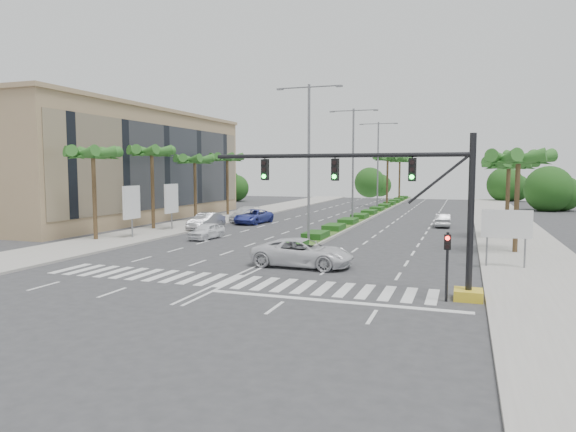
% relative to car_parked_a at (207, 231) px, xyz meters
% --- Properties ---
extents(ground, '(160.00, 160.00, 0.00)m').
position_rel_car_parked_a_xyz_m(ground, '(8.70, -13.91, -0.66)').
color(ground, '#333335').
rests_on(ground, ground).
extents(footpath_right, '(6.00, 120.00, 0.15)m').
position_rel_car_parked_a_xyz_m(footpath_right, '(23.90, 6.09, -0.59)').
color(footpath_right, gray).
rests_on(footpath_right, ground).
extents(footpath_left, '(6.00, 120.00, 0.15)m').
position_rel_car_parked_a_xyz_m(footpath_left, '(-6.50, 6.09, -0.59)').
color(footpath_left, gray).
rests_on(footpath_left, ground).
extents(median, '(2.20, 75.00, 0.20)m').
position_rel_car_parked_a_xyz_m(median, '(8.70, 31.09, -0.56)').
color(median, gray).
rests_on(median, ground).
extents(median_grass, '(1.80, 75.00, 0.04)m').
position_rel_car_parked_a_xyz_m(median_grass, '(8.70, 31.09, -0.44)').
color(median_grass, '#34531C').
rests_on(median_grass, median).
extents(building, '(12.00, 36.00, 12.00)m').
position_rel_car_parked_a_xyz_m(building, '(-17.30, 12.09, 5.34)').
color(building, tan).
rests_on(building, ground).
extents(signal_gantry, '(12.60, 1.20, 7.20)m').
position_rel_car_parked_a_xyz_m(signal_gantry, '(17.97, -13.91, 2.80)').
color(signal_gantry, gold).
rests_on(signal_gantry, ground).
extents(pedestrian_signal, '(0.28, 0.36, 3.00)m').
position_rel_car_parked_a_xyz_m(pedestrian_signal, '(19.30, -14.58, 1.38)').
color(pedestrian_signal, black).
rests_on(pedestrian_signal, ground).
extents(direction_sign, '(2.70, 0.11, 3.40)m').
position_rel_car_parked_a_xyz_m(direction_sign, '(22.20, -5.92, 1.79)').
color(direction_sign, slate).
rests_on(direction_sign, ground).
extents(billboard_near, '(0.18, 2.10, 4.35)m').
position_rel_car_parked_a_xyz_m(billboard_near, '(-5.80, -1.91, 2.30)').
color(billboard_near, slate).
rests_on(billboard_near, ground).
extents(billboard_far, '(0.18, 2.10, 4.35)m').
position_rel_car_parked_a_xyz_m(billboard_far, '(-5.80, 4.09, 2.30)').
color(billboard_far, slate).
rests_on(billboard_far, ground).
extents(palm_left_near, '(4.57, 4.68, 7.55)m').
position_rel_car_parked_a_xyz_m(palm_left_near, '(-7.80, -3.91, 6.03)').
color(palm_left_near, brown).
rests_on(palm_left_near, ground).
extents(palm_left_mid, '(4.57, 4.68, 7.95)m').
position_rel_car_parked_a_xyz_m(palm_left_mid, '(-7.80, 4.09, 6.41)').
color(palm_left_mid, brown).
rests_on(palm_left_mid, ground).
extents(palm_left_far, '(4.57, 4.68, 7.35)m').
position_rel_car_parked_a_xyz_m(palm_left_far, '(-7.80, 12.09, 5.83)').
color(palm_left_far, brown).
rests_on(palm_left_far, ground).
extents(palm_left_end, '(4.57, 4.68, 7.75)m').
position_rel_car_parked_a_xyz_m(palm_left_end, '(-7.80, 20.09, 6.22)').
color(palm_left_end, brown).
rests_on(palm_left_end, ground).
extents(palm_right_near, '(4.57, 4.68, 7.05)m').
position_rel_car_parked_a_xyz_m(palm_right_near, '(23.20, 0.09, 5.54)').
color(palm_right_near, brown).
rests_on(palm_right_near, ground).
extents(palm_right_far, '(4.57, 4.68, 6.75)m').
position_rel_car_parked_a_xyz_m(palm_right_far, '(23.20, 8.09, 5.25)').
color(palm_right_far, brown).
rests_on(palm_right_far, ground).
extents(palm_median_a, '(4.57, 4.68, 8.05)m').
position_rel_car_parked_a_xyz_m(palm_median_a, '(8.70, 41.09, 6.51)').
color(palm_median_a, brown).
rests_on(palm_median_a, ground).
extents(palm_median_b, '(4.57, 4.68, 8.05)m').
position_rel_car_parked_a_xyz_m(palm_median_b, '(8.70, 56.09, 6.51)').
color(palm_median_b, brown).
rests_on(palm_median_b, ground).
extents(streetlight_near, '(5.10, 0.25, 12.00)m').
position_rel_car_parked_a_xyz_m(streetlight_near, '(8.70, 0.09, 6.15)').
color(streetlight_near, slate).
rests_on(streetlight_near, ground).
extents(streetlight_mid, '(5.10, 0.25, 12.00)m').
position_rel_car_parked_a_xyz_m(streetlight_mid, '(8.70, 16.09, 6.15)').
color(streetlight_mid, slate).
rests_on(streetlight_mid, ground).
extents(streetlight_far, '(5.10, 0.25, 12.00)m').
position_rel_car_parked_a_xyz_m(streetlight_far, '(8.70, 32.09, 6.15)').
color(streetlight_far, slate).
rests_on(streetlight_far, ground).
extents(car_parked_a, '(1.85, 3.99, 1.32)m').
position_rel_car_parked_a_xyz_m(car_parked_a, '(0.00, 0.00, 0.00)').
color(car_parked_a, white).
rests_on(car_parked_a, ground).
extents(car_parked_b, '(1.70, 4.86, 1.60)m').
position_rel_car_parked_a_xyz_m(car_parked_b, '(-3.10, 5.74, 0.14)').
color(car_parked_b, '#9F9FA4').
rests_on(car_parked_b, ground).
extents(car_parked_c, '(2.96, 5.56, 1.49)m').
position_rel_car_parked_a_xyz_m(car_parked_c, '(-1.15, 12.52, 0.08)').
color(car_parked_c, '#333D9D').
rests_on(car_parked_c, ground).
extents(car_parked_d, '(2.67, 5.51, 1.55)m').
position_rel_car_parked_a_xyz_m(car_parked_d, '(-2.94, 14.22, 0.11)').
color(car_parked_d, silver).
rests_on(car_parked_d, ground).
extents(car_crossing, '(6.01, 2.94, 1.64)m').
position_rel_car_parked_a_xyz_m(car_crossing, '(11.06, -8.91, 0.16)').
color(car_crossing, silver).
rests_on(car_crossing, ground).
extents(car_right, '(1.45, 4.02, 1.32)m').
position_rel_car_parked_a_xyz_m(car_right, '(17.92, 15.70, -0.00)').
color(car_right, '#A7A8AB').
rests_on(car_right, ground).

